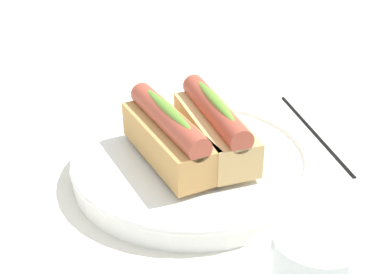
# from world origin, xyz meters

# --- Properties ---
(ground_plane) EXTENTS (2.40, 2.40, 0.00)m
(ground_plane) POSITION_xyz_m (0.00, 0.00, 0.00)
(ground_plane) COLOR silver
(serving_bowl) EXTENTS (0.27, 0.27, 0.03)m
(serving_bowl) POSITION_xyz_m (0.02, 0.02, 0.02)
(serving_bowl) COLOR white
(serving_bowl) RESTS_ON ground_plane
(hotdog_front) EXTENTS (0.15, 0.07, 0.06)m
(hotdog_front) POSITION_xyz_m (0.01, -0.01, 0.06)
(hotdog_front) COLOR #DBB270
(hotdog_front) RESTS_ON serving_bowl
(hotdog_back) EXTENTS (0.15, 0.05, 0.06)m
(hotdog_back) POSITION_xyz_m (0.02, 0.04, 0.06)
(hotdog_back) COLOR tan
(hotdog_back) RESTS_ON serving_bowl
(chopstick_near) EXTENTS (0.22, 0.05, 0.01)m
(chopstick_near) POSITION_xyz_m (0.04, -0.17, 0.00)
(chopstick_near) COLOR black
(chopstick_near) RESTS_ON ground_plane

